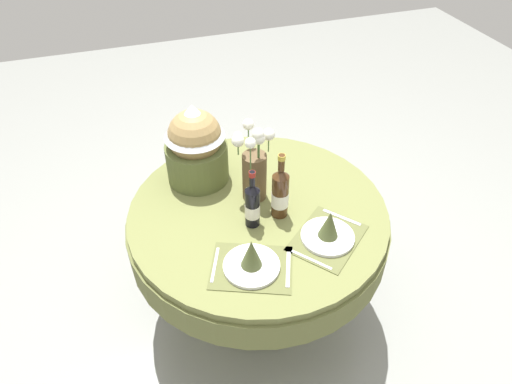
{
  "coord_description": "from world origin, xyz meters",
  "views": [
    {
      "loc": [
        -0.52,
        -1.54,
        2.27
      ],
      "look_at": [
        0.0,
        0.03,
        0.84
      ],
      "focal_mm": 32.35,
      "sensor_mm": 36.0,
      "label": 1
    }
  ],
  "objects_px": {
    "dining_table": "(258,227)",
    "place_setting_right": "(328,231)",
    "flower_vase": "(254,167)",
    "gift_tub_back_left": "(195,142)",
    "place_setting_left": "(251,260)",
    "wine_bottle_centre": "(252,205)",
    "wine_bottle_left": "(280,193)"
  },
  "relations": [
    {
      "from": "wine_bottle_left",
      "to": "wine_bottle_centre",
      "type": "relative_size",
      "value": 1.13
    },
    {
      "from": "dining_table",
      "to": "wine_bottle_centre",
      "type": "relative_size",
      "value": 4.18
    },
    {
      "from": "place_setting_right",
      "to": "flower_vase",
      "type": "xyz_separation_m",
      "value": [
        -0.22,
        0.38,
        0.13
      ]
    },
    {
      "from": "flower_vase",
      "to": "wine_bottle_centre",
      "type": "bearing_deg",
      "value": -110.12
    },
    {
      "from": "gift_tub_back_left",
      "to": "place_setting_left",
      "type": "bearing_deg",
      "value": -83.61
    },
    {
      "from": "place_setting_right",
      "to": "flower_vase",
      "type": "relative_size",
      "value": 1.03
    },
    {
      "from": "dining_table",
      "to": "wine_bottle_left",
      "type": "distance_m",
      "value": 0.28
    },
    {
      "from": "dining_table",
      "to": "gift_tub_back_left",
      "type": "bearing_deg",
      "value": 123.56
    },
    {
      "from": "place_setting_right",
      "to": "gift_tub_back_left",
      "type": "bearing_deg",
      "value": 126.39
    },
    {
      "from": "wine_bottle_left",
      "to": "wine_bottle_centre",
      "type": "distance_m",
      "value": 0.14
    },
    {
      "from": "gift_tub_back_left",
      "to": "dining_table",
      "type": "bearing_deg",
      "value": -56.44
    },
    {
      "from": "place_setting_right",
      "to": "gift_tub_back_left",
      "type": "height_order",
      "value": "gift_tub_back_left"
    },
    {
      "from": "wine_bottle_centre",
      "to": "gift_tub_back_left",
      "type": "height_order",
      "value": "gift_tub_back_left"
    },
    {
      "from": "dining_table",
      "to": "flower_vase",
      "type": "xyz_separation_m",
      "value": [
        0.01,
        0.1,
        0.31
      ]
    },
    {
      "from": "dining_table",
      "to": "place_setting_right",
      "type": "bearing_deg",
      "value": -50.61
    },
    {
      "from": "gift_tub_back_left",
      "to": "wine_bottle_left",
      "type": "bearing_deg",
      "value": -52.43
    },
    {
      "from": "dining_table",
      "to": "place_setting_left",
      "type": "height_order",
      "value": "place_setting_left"
    },
    {
      "from": "place_setting_right",
      "to": "gift_tub_back_left",
      "type": "xyz_separation_m",
      "value": [
        -0.45,
        0.61,
        0.18
      ]
    },
    {
      "from": "place_setting_left",
      "to": "place_setting_right",
      "type": "xyz_separation_m",
      "value": [
        0.37,
        0.06,
        0.0
      ]
    },
    {
      "from": "place_setting_left",
      "to": "place_setting_right",
      "type": "bearing_deg",
      "value": 8.39
    },
    {
      "from": "dining_table",
      "to": "wine_bottle_centre",
      "type": "bearing_deg",
      "value": -122.6
    },
    {
      "from": "dining_table",
      "to": "place_setting_right",
      "type": "xyz_separation_m",
      "value": [
        0.23,
        -0.28,
        0.17
      ]
    },
    {
      "from": "place_setting_right",
      "to": "flower_vase",
      "type": "bearing_deg",
      "value": 120.25
    },
    {
      "from": "dining_table",
      "to": "gift_tub_back_left",
      "type": "relative_size",
      "value": 2.97
    },
    {
      "from": "dining_table",
      "to": "gift_tub_back_left",
      "type": "height_order",
      "value": "gift_tub_back_left"
    },
    {
      "from": "dining_table",
      "to": "wine_bottle_left",
      "type": "bearing_deg",
      "value": -37.62
    },
    {
      "from": "flower_vase",
      "to": "place_setting_right",
      "type": "bearing_deg",
      "value": -59.75
    },
    {
      "from": "dining_table",
      "to": "flower_vase",
      "type": "bearing_deg",
      "value": 83.34
    },
    {
      "from": "dining_table",
      "to": "place_setting_right",
      "type": "height_order",
      "value": "place_setting_right"
    },
    {
      "from": "wine_bottle_left",
      "to": "wine_bottle_centre",
      "type": "height_order",
      "value": "wine_bottle_left"
    },
    {
      "from": "place_setting_right",
      "to": "wine_bottle_centre",
      "type": "height_order",
      "value": "wine_bottle_centre"
    },
    {
      "from": "flower_vase",
      "to": "wine_bottle_centre",
      "type": "height_order",
      "value": "flower_vase"
    }
  ]
}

